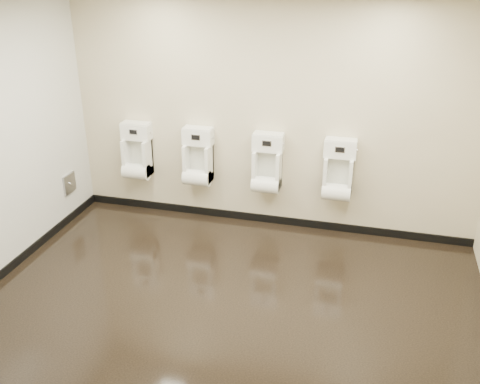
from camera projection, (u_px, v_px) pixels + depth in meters
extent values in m
cube|color=black|center=(231.00, 299.00, 5.40)|extent=(5.00, 3.50, 0.00)
cube|color=silver|center=(229.00, 7.00, 4.24)|extent=(5.00, 3.50, 0.00)
cube|color=beige|center=(270.00, 117.00, 6.36)|extent=(5.00, 0.02, 2.80)
cube|color=beige|center=(153.00, 274.00, 3.28)|extent=(5.00, 0.02, 2.80)
cube|color=black|center=(267.00, 219.00, 6.91)|extent=(5.00, 0.02, 0.10)
cube|color=black|center=(16.00, 262.00, 5.95)|extent=(0.02, 3.50, 0.10)
cube|color=#9E9EA3|center=(69.00, 183.00, 6.82)|extent=(0.03, 0.25, 0.25)
cylinder|color=silver|center=(71.00, 184.00, 6.82)|extent=(0.02, 0.04, 0.04)
cube|color=white|center=(137.00, 157.00, 6.91)|extent=(0.34, 0.24, 0.47)
cube|color=silver|center=(140.00, 152.00, 6.96)|extent=(0.25, 0.01, 0.35)
cylinder|color=white|center=(136.00, 171.00, 6.92)|extent=(0.34, 0.20, 0.20)
cube|color=white|center=(136.00, 131.00, 6.80)|extent=(0.37, 0.18, 0.20)
cube|color=black|center=(133.00, 132.00, 6.71)|extent=(0.09, 0.01, 0.05)
cube|color=silver|center=(133.00, 132.00, 6.71)|extent=(0.11, 0.01, 0.07)
cylinder|color=silver|center=(150.00, 133.00, 6.75)|extent=(0.01, 0.03, 0.03)
cube|color=white|center=(198.00, 163.00, 6.72)|extent=(0.34, 0.24, 0.47)
cube|color=silver|center=(200.00, 158.00, 6.77)|extent=(0.25, 0.01, 0.35)
cylinder|color=white|center=(197.00, 178.00, 6.73)|extent=(0.34, 0.20, 0.20)
cube|color=white|center=(198.00, 137.00, 6.61)|extent=(0.37, 0.18, 0.20)
cube|color=black|center=(196.00, 137.00, 6.51)|extent=(0.09, 0.01, 0.05)
cube|color=silver|center=(196.00, 137.00, 6.52)|extent=(0.11, 0.01, 0.07)
cylinder|color=silver|center=(213.00, 138.00, 6.56)|extent=(0.01, 0.03, 0.03)
cube|color=white|center=(267.00, 170.00, 6.51)|extent=(0.34, 0.24, 0.47)
cube|color=silver|center=(269.00, 165.00, 6.56)|extent=(0.25, 0.01, 0.35)
cylinder|color=white|center=(266.00, 185.00, 6.52)|extent=(0.34, 0.20, 0.20)
cube|color=white|center=(268.00, 143.00, 6.40)|extent=(0.37, 0.18, 0.20)
cube|color=black|center=(267.00, 143.00, 6.31)|extent=(0.09, 0.01, 0.05)
cube|color=silver|center=(267.00, 143.00, 6.31)|extent=(0.11, 0.01, 0.07)
cylinder|color=silver|center=(284.00, 144.00, 6.36)|extent=(0.01, 0.03, 0.03)
cube|color=white|center=(338.00, 177.00, 6.31)|extent=(0.34, 0.24, 0.47)
cube|color=silver|center=(339.00, 171.00, 6.37)|extent=(0.25, 0.01, 0.35)
cylinder|color=white|center=(336.00, 192.00, 6.33)|extent=(0.34, 0.20, 0.20)
cube|color=white|center=(340.00, 149.00, 6.20)|extent=(0.37, 0.18, 0.20)
cube|color=black|center=(340.00, 150.00, 6.11)|extent=(0.09, 0.01, 0.05)
cube|color=silver|center=(340.00, 150.00, 6.11)|extent=(0.11, 0.01, 0.07)
cylinder|color=silver|center=(357.00, 150.00, 6.16)|extent=(0.01, 0.03, 0.03)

